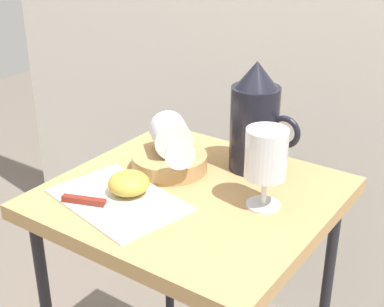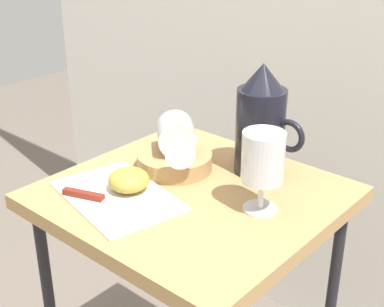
{
  "view_description": "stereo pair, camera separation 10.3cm",
  "coord_description": "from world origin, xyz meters",
  "views": [
    {
      "loc": [
        0.53,
        -0.77,
        1.24
      ],
      "look_at": [
        0.0,
        0.0,
        0.81
      ],
      "focal_mm": 51.18,
      "sensor_mm": 36.0,
      "label": 1
    },
    {
      "loc": [
        0.62,
        -0.71,
        1.24
      ],
      "look_at": [
        0.0,
        0.0,
        0.81
      ],
      "focal_mm": 51.18,
      "sensor_mm": 36.0,
      "label": 2
    }
  ],
  "objects": [
    {
      "name": "wine_glass_tipped_near",
      "position": [
        -0.09,
        0.06,
        0.8
      ],
      "size": [
        0.15,
        0.15,
        0.08
      ],
      "color": "silver",
      "rests_on": "basket_tray"
    },
    {
      "name": "apple_half_left",
      "position": [
        -0.09,
        -0.08,
        0.76
      ],
      "size": [
        0.08,
        0.08,
        0.04
      ],
      "primitive_type": "ellipsoid",
      "color": "#B29938",
      "rests_on": "linen_napkin"
    },
    {
      "name": "pitcher",
      "position": [
        0.05,
        0.16,
        0.82
      ],
      "size": [
        0.15,
        0.1,
        0.23
      ],
      "color": "black",
      "rests_on": "table"
    },
    {
      "name": "wine_glass_upright",
      "position": [
        0.14,
        0.03,
        0.83
      ],
      "size": [
        0.08,
        0.08,
        0.15
      ],
      "color": "silver",
      "rests_on": "table"
    },
    {
      "name": "basket_tray",
      "position": [
        -0.09,
        0.05,
        0.75
      ],
      "size": [
        0.16,
        0.16,
        0.03
      ],
      "primitive_type": "cylinder",
      "color": "#AD8451",
      "rests_on": "table"
    },
    {
      "name": "table",
      "position": [
        0.0,
        0.0,
        0.65
      ],
      "size": [
        0.52,
        0.5,
        0.73
      ],
      "color": "#AD8451",
      "rests_on": "ground_plane"
    },
    {
      "name": "knife",
      "position": [
        -0.1,
        -0.15,
        0.74
      ],
      "size": [
        0.21,
        0.09,
        0.01
      ],
      "color": "silver",
      "rests_on": "linen_napkin"
    },
    {
      "name": "linen_napkin",
      "position": [
        -0.09,
        -0.11,
        0.73
      ],
      "size": [
        0.29,
        0.22,
        0.0
      ],
      "primitive_type": "cube",
      "rotation": [
        0.0,
        0.0,
        -0.22
      ],
      "color": "silver",
      "rests_on": "table"
    }
  ]
}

